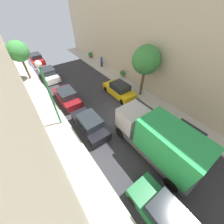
{
  "coord_description": "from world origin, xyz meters",
  "views": [
    {
      "loc": [
        -5.71,
        -7.14,
        9.32
      ],
      "look_at": [
        -0.08,
        0.51,
        0.5
      ],
      "focal_mm": 21.14,
      "sensor_mm": 36.0,
      "label": 1
    }
  ],
  "objects_px": {
    "parked_car_left_2": "(90,124)",
    "parked_car_right_1": "(184,136)",
    "parked_car_left_3": "(67,97)",
    "potted_plant_2": "(90,55)",
    "street_tree_0": "(18,52)",
    "street_tree_1": "(146,60)",
    "parked_car_left_4": "(49,74)",
    "pedestrian": "(102,61)",
    "potted_plant_1": "(122,73)",
    "lamp_post": "(47,88)",
    "parked_car_left_1": "(166,217)",
    "delivery_truck": "(158,140)",
    "parked_car_left_5": "(37,59)",
    "parked_car_right_2": "(119,90)"
  },
  "relations": [
    {
      "from": "pedestrian",
      "to": "delivery_truck",
      "type": "bearing_deg",
      "value": -108.95
    },
    {
      "from": "street_tree_0",
      "to": "street_tree_1",
      "type": "height_order",
      "value": "street_tree_1"
    },
    {
      "from": "street_tree_0",
      "to": "street_tree_1",
      "type": "xyz_separation_m",
      "value": [
        9.69,
        -12.02,
        0.46
      ]
    },
    {
      "from": "potted_plant_1",
      "to": "parked_car_left_2",
      "type": "bearing_deg",
      "value": -145.9
    },
    {
      "from": "parked_car_left_5",
      "to": "parked_car_right_2",
      "type": "xyz_separation_m",
      "value": [
        5.4,
        -15.7,
        0.0
      ]
    },
    {
      "from": "street_tree_1",
      "to": "potted_plant_1",
      "type": "height_order",
      "value": "street_tree_1"
    },
    {
      "from": "parked_car_left_1",
      "to": "parked_car_left_2",
      "type": "xyz_separation_m",
      "value": [
        0.0,
        7.99,
        0.0
      ]
    },
    {
      "from": "street_tree_1",
      "to": "potted_plant_2",
      "type": "height_order",
      "value": "street_tree_1"
    },
    {
      "from": "parked_car_right_2",
      "to": "delivery_truck",
      "type": "bearing_deg",
      "value": -109.52
    },
    {
      "from": "parked_car_right_2",
      "to": "street_tree_0",
      "type": "distance_m",
      "value": 13.35
    },
    {
      "from": "parked_car_left_2",
      "to": "parked_car_right_1",
      "type": "relative_size",
      "value": 1.0
    },
    {
      "from": "parked_car_left_1",
      "to": "lamp_post",
      "type": "relative_size",
      "value": 0.72
    },
    {
      "from": "potted_plant_1",
      "to": "parked_car_left_5",
      "type": "bearing_deg",
      "value": 123.31
    },
    {
      "from": "parked_car_left_1",
      "to": "potted_plant_1",
      "type": "xyz_separation_m",
      "value": [
        8.35,
        13.64,
        0.0
      ]
    },
    {
      "from": "delivery_truck",
      "to": "potted_plant_2",
      "type": "relative_size",
      "value": 6.68
    },
    {
      "from": "parked_car_left_2",
      "to": "parked_car_left_3",
      "type": "bearing_deg",
      "value": 90.0
    },
    {
      "from": "pedestrian",
      "to": "parked_car_right_1",
      "type": "bearing_deg",
      "value": -99.1
    },
    {
      "from": "potted_plant_1",
      "to": "lamp_post",
      "type": "distance_m",
      "value": 11.27
    },
    {
      "from": "pedestrian",
      "to": "lamp_post",
      "type": "xyz_separation_m",
      "value": [
        -9.85,
        -8.08,
        2.9
      ]
    },
    {
      "from": "street_tree_0",
      "to": "lamp_post",
      "type": "xyz_separation_m",
      "value": [
        0.39,
        -10.89,
        0.23
      ]
    },
    {
      "from": "parked_car_right_1",
      "to": "potted_plant_2",
      "type": "relative_size",
      "value": 4.25
    },
    {
      "from": "potted_plant_1",
      "to": "potted_plant_2",
      "type": "xyz_separation_m",
      "value": [
        0.01,
        9.17,
        -0.03
      ]
    },
    {
      "from": "parked_car_left_5",
      "to": "lamp_post",
      "type": "relative_size",
      "value": 0.72
    },
    {
      "from": "potted_plant_1",
      "to": "parked_car_left_3",
      "type": "bearing_deg",
      "value": -175.66
    },
    {
      "from": "delivery_truck",
      "to": "pedestrian",
      "type": "xyz_separation_m",
      "value": [
        5.25,
        15.3,
        -0.71
      ]
    },
    {
      "from": "parked_car_left_3",
      "to": "potted_plant_1",
      "type": "height_order",
      "value": "parked_car_left_3"
    },
    {
      "from": "parked_car_left_1",
      "to": "potted_plant_1",
      "type": "relative_size",
      "value": 4.21
    },
    {
      "from": "parked_car_left_2",
      "to": "parked_car_right_1",
      "type": "xyz_separation_m",
      "value": [
        5.4,
        -5.61,
        0.0
      ]
    },
    {
      "from": "parked_car_left_2",
      "to": "lamp_post",
      "type": "bearing_deg",
      "value": 130.15
    },
    {
      "from": "parked_car_right_1",
      "to": "pedestrian",
      "type": "xyz_separation_m",
      "value": [
        2.55,
        15.94,
        0.35
      ]
    },
    {
      "from": "pedestrian",
      "to": "potted_plant_2",
      "type": "bearing_deg",
      "value": 84.85
    },
    {
      "from": "parked_car_left_1",
      "to": "parked_car_left_5",
      "type": "bearing_deg",
      "value": 90.0
    },
    {
      "from": "parked_car_left_1",
      "to": "parked_car_left_4",
      "type": "xyz_separation_m",
      "value": [
        0.0,
        19.51,
        0.0
      ]
    },
    {
      "from": "parked_car_right_1",
      "to": "street_tree_0",
      "type": "bearing_deg",
      "value": 112.29
    },
    {
      "from": "parked_car_left_5",
      "to": "street_tree_0",
      "type": "height_order",
      "value": "street_tree_0"
    },
    {
      "from": "parked_car_right_2",
      "to": "lamp_post",
      "type": "bearing_deg",
      "value": -176.88
    },
    {
      "from": "parked_car_left_3",
      "to": "potted_plant_2",
      "type": "xyz_separation_m",
      "value": [
        8.36,
        9.8,
        -0.03
      ]
    },
    {
      "from": "parked_car_left_4",
      "to": "potted_plant_2",
      "type": "bearing_deg",
      "value": 21.51
    },
    {
      "from": "delivery_truck",
      "to": "parked_car_left_3",
      "type": "bearing_deg",
      "value": 105.13
    },
    {
      "from": "parked_car_left_4",
      "to": "parked_car_right_2",
      "type": "distance_m",
      "value": 10.39
    },
    {
      "from": "street_tree_0",
      "to": "pedestrian",
      "type": "bearing_deg",
      "value": -15.33
    },
    {
      "from": "lamp_post",
      "to": "delivery_truck",
      "type": "bearing_deg",
      "value": -57.5
    },
    {
      "from": "delivery_truck",
      "to": "lamp_post",
      "type": "bearing_deg",
      "value": 122.5
    },
    {
      "from": "pedestrian",
      "to": "potted_plant_2",
      "type": "relative_size",
      "value": 1.74
    },
    {
      "from": "parked_car_left_2",
      "to": "parked_car_right_2",
      "type": "xyz_separation_m",
      "value": [
        5.4,
        2.65,
        0.0
      ]
    },
    {
      "from": "parked_car_left_2",
      "to": "potted_plant_2",
      "type": "relative_size",
      "value": 4.25
    },
    {
      "from": "parked_car_left_4",
      "to": "parked_car_right_1",
      "type": "bearing_deg",
      "value": -72.5
    },
    {
      "from": "parked_car_right_1",
      "to": "parked_car_left_5",
      "type": "bearing_deg",
      "value": 102.7
    },
    {
      "from": "parked_car_left_4",
      "to": "street_tree_0",
      "type": "distance_m",
      "value": 4.12
    },
    {
      "from": "parked_car_right_1",
      "to": "delivery_truck",
      "type": "distance_m",
      "value": 2.97
    }
  ]
}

